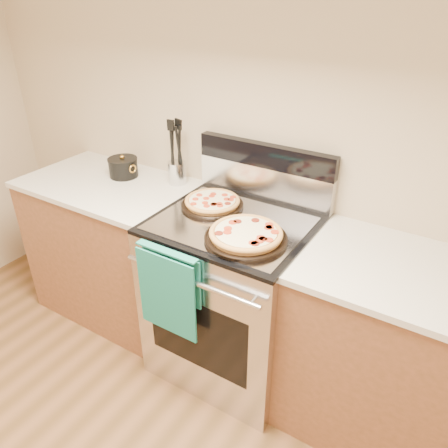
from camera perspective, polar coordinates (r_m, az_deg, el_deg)
The scene contains 17 objects.
wall_back at distance 2.24m, azimuth 6.16°, elevation 13.76°, with size 4.00×4.00×0.00m, color #C7B090.
range_body at distance 2.38m, azimuth 1.19°, elevation -9.59°, with size 0.76×0.68×0.90m, color #B7B7BC.
oven_window at distance 2.17m, azimuth -3.50°, elevation -14.29°, with size 0.56×0.01×0.40m, color black.
cooktop at distance 2.12m, azimuth 1.32°, elevation 0.13°, with size 0.76×0.68×0.02m, color black.
backsplash_lower at distance 2.32m, azimuth 5.28°, elevation 5.44°, with size 0.76×0.06×0.18m, color silver.
backsplash_upper at distance 2.27m, azimuth 5.45°, elevation 8.91°, with size 0.76×0.06×0.12m, color black.
oven_handle at distance 1.92m, azimuth -4.51°, elevation -7.37°, with size 0.03×0.03×0.70m, color silver.
dish_towel at distance 2.04m, azimuth -7.16°, elevation -8.53°, with size 0.32×0.05×0.42m, color #156D5C, non-canonical shape.
foil_sheet at distance 2.09m, azimuth 0.90°, elevation 0.10°, with size 0.70×0.55×0.01m, color gray.
cabinet_left at distance 2.87m, azimuth -13.78°, elevation -3.32°, with size 1.00×0.62×0.88m, color brown.
countertop_left at distance 2.66m, azimuth -14.93°, elevation 4.99°, with size 1.02×0.64×0.03m, color beige.
cabinet_right at distance 2.22m, azimuth 22.41°, elevation -16.24°, with size 1.00×0.62×0.88m, color brown.
countertop_right at distance 1.94m, azimuth 24.93°, elevation -6.60°, with size 1.02×0.64×0.03m, color beige.
pepperoni_pizza_back at distance 2.24m, azimuth -1.53°, elevation 2.83°, with size 0.32×0.32×0.04m, color #C6833C, non-canonical shape.
pepperoni_pizza_front at distance 1.95m, azimuth 2.88°, elevation -1.45°, with size 0.37×0.37×0.05m, color #C6833C, non-canonical shape.
utensil_crock at distance 2.54m, azimuth -6.13°, elevation 6.69°, with size 0.10×0.10×0.13m, color silver.
saucepan at distance 2.70m, azimuth -13.01°, elevation 7.13°, with size 0.17×0.17×0.10m, color black.
Camera 1 is at (0.94, 0.05, 1.94)m, focal length 35.00 mm.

